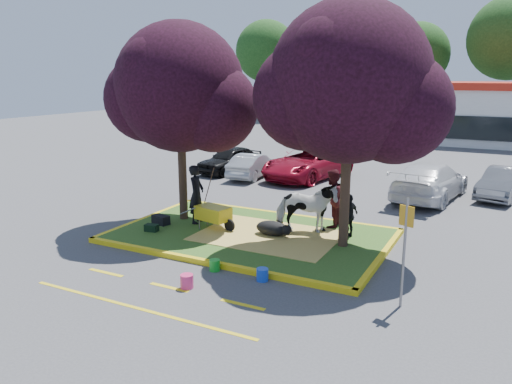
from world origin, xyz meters
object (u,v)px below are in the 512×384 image
at_px(handler, 196,194).
at_px(bucket_green, 215,265).
at_px(calf, 272,228).
at_px(bucket_blue, 262,275).
at_px(wheelbarrow, 214,213).
at_px(sign_post, 405,241).
at_px(car_black, 230,160).
at_px(bucket_pink, 187,281).
at_px(cow, 306,208).
at_px(car_silver, 253,165).

height_order(handler, bucket_green, handler).
distance_m(calf, bucket_blue, 3.14).
xyz_separation_m(calf, wheelbarrow, (-1.94, -0.25, 0.28)).
relative_size(sign_post, car_black, 0.63).
bearing_deg(handler, bucket_pink, -161.42).
xyz_separation_m(handler, sign_post, (7.25, -2.91, 0.40)).
xyz_separation_m(wheelbarrow, bucket_pink, (1.65, -3.88, -0.49)).
xyz_separation_m(cow, calf, (-0.83, -0.70, -0.57)).
distance_m(bucket_pink, car_black, 14.39).
bearing_deg(cow, calf, 108.82).
bearing_deg(bucket_blue, car_silver, 118.58).
bearing_deg(cow, car_black, 21.07).
relative_size(wheelbarrow, bucket_pink, 5.79).
bearing_deg(wheelbarrow, car_silver, 121.36).
height_order(bucket_pink, car_silver, car_silver).
height_order(calf, car_silver, car_silver).
bearing_deg(car_black, bucket_green, -49.67).
relative_size(wheelbarrow, bucket_green, 6.53).
distance_m(bucket_green, bucket_pink, 1.22).
distance_m(handler, car_black, 9.49).
bearing_deg(handler, calf, -104.18).
distance_m(cow, car_silver, 9.47).
distance_m(bucket_pink, car_silver, 13.19).
distance_m(handler, bucket_pink, 5.02).
relative_size(calf, wheelbarrow, 0.53).
relative_size(sign_post, bucket_blue, 7.80).
distance_m(sign_post, bucket_blue, 3.59).
relative_size(handler, wheelbarrow, 0.99).
relative_size(cow, car_black, 0.48).
height_order(sign_post, bucket_blue, sign_post).
distance_m(bucket_blue, car_black, 14.03).
xyz_separation_m(sign_post, bucket_pink, (-4.73, -1.32, -1.35)).
height_order(handler, bucket_blue, handler).
relative_size(cow, handler, 0.97).
bearing_deg(bucket_pink, car_black, 115.85).
bearing_deg(bucket_green, car_black, 118.23).
bearing_deg(car_silver, wheelbarrow, 105.80).
relative_size(handler, bucket_green, 6.47).
distance_m(calf, sign_post, 5.38).
xyz_separation_m(bucket_green, car_silver, (-4.67, 11.11, 0.45)).
bearing_deg(car_silver, cow, 123.82).
bearing_deg(cow, handler, 78.12).
bearing_deg(car_silver, handler, 101.01).
height_order(calf, bucket_pink, calf).
xyz_separation_m(car_black, car_silver, (1.62, -0.60, -0.07)).
height_order(cow, wheelbarrow, cow).
bearing_deg(wheelbarrow, bucket_pink, -55.09).
distance_m(bucket_green, car_black, 13.31).
xyz_separation_m(handler, car_silver, (-2.13, 8.11, -0.52)).
distance_m(bucket_green, bucket_blue, 1.39).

